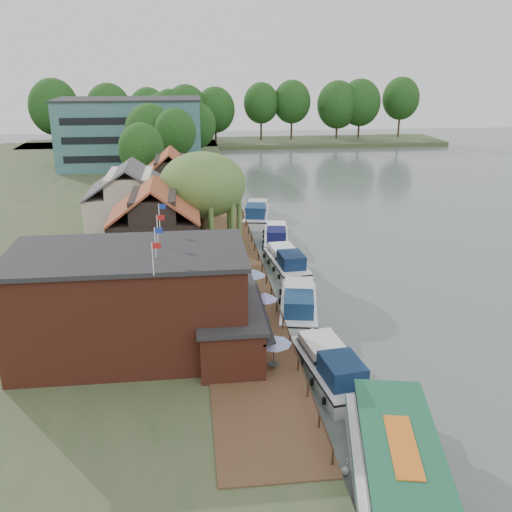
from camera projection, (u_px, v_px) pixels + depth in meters
name	position (u px, v px, depth m)	size (l,w,h in m)	color
ground	(356.00, 344.00, 42.14)	(260.00, 260.00, 0.00)	#4B5753
land_bank	(45.00, 222.00, 71.45)	(50.00, 140.00, 1.00)	#384728
quay_deck	(236.00, 285.00, 50.28)	(6.00, 50.00, 0.10)	#47301E
quay_rail	(266.00, 277.00, 50.90)	(0.20, 49.00, 1.00)	black
pub	(160.00, 301.00, 38.11)	(20.00, 11.00, 7.30)	maroon
hotel_block	(130.00, 133.00, 102.96)	(25.40, 12.40, 12.30)	#38666B
cottage_a	(155.00, 229.00, 51.86)	(8.60, 7.60, 8.50)	black
cottage_b	(131.00, 204.00, 60.90)	(9.60, 8.60, 8.50)	beige
cottage_c	(171.00, 185.00, 69.79)	(7.60, 7.60, 8.50)	black
willow	(203.00, 204.00, 56.73)	(8.60, 8.60, 10.43)	#476B2D
umbrella_0	(274.00, 352.00, 36.27)	(2.32, 2.32, 2.38)	navy
umbrella_1	(254.00, 326.00, 39.90)	(1.94, 1.94, 2.38)	navy
umbrella_2	(264.00, 307.00, 42.86)	(1.95, 1.95, 2.38)	#1C249C
umbrella_3	(238.00, 294.00, 45.19)	(2.44, 2.44, 2.38)	navy
umbrella_4	(253.00, 283.00, 47.53)	(2.10, 2.10, 2.38)	navy
cruiser_0	(331.00, 363.00, 37.13)	(3.29, 10.16, 2.47)	silver
cruiser_1	(299.00, 301.00, 46.55)	(3.31, 10.24, 2.49)	white
cruiser_2	(286.00, 259.00, 56.38)	(3.19, 9.86, 2.39)	white
cruiser_3	(276.00, 234.00, 64.43)	(3.05, 9.45, 2.27)	white
cruiser_4	(257.00, 211.00, 73.46)	(3.44, 10.62, 2.60)	white
tour_boat	(403.00, 487.00, 25.77)	(4.35, 15.48, 3.38)	silver
swan	(344.00, 470.00, 28.92)	(0.44, 0.44, 0.44)	white
bank_tree_0	(142.00, 164.00, 76.94)	(6.09, 6.09, 10.97)	#143811
bank_tree_1	(176.00, 148.00, 86.72)	(6.31, 6.31, 12.02)	#143811
bank_tree_2	(151.00, 143.00, 90.51)	(7.97, 7.97, 12.39)	#143811
bank_tree_3	(196.00, 131.00, 110.48)	(7.84, 7.84, 11.16)	#143811
bank_tree_4	(170.00, 121.00, 117.86)	(6.78, 6.78, 13.08)	#143811
bank_tree_5	(162.00, 120.00, 125.24)	(8.43, 8.43, 11.94)	#143811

